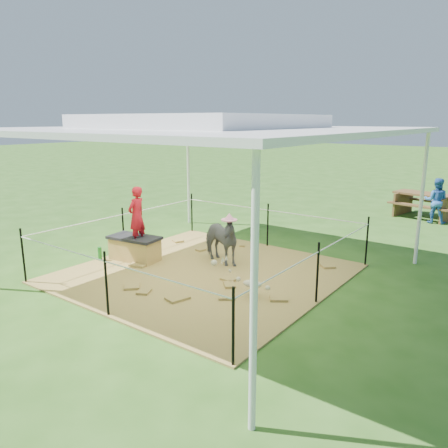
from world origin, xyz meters
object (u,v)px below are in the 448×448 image
Objects in this scene: straw_bale at (135,249)px; woman at (136,211)px; pony at (218,239)px; distant_person at (436,201)px; picnic_table_near at (425,205)px; foal at (252,282)px; green_bottle at (100,254)px.

straw_bale is 0.83× the size of woman.
distant_person is (2.66, 6.44, 0.12)m from pony.
distant_person is at bearing -47.25° from picnic_table_near.
picnic_table_near is at bearing 70.81° from foal.
pony is at bearing 29.90° from straw_bale.
woman reaches higher than foal.
distant_person reaches higher than straw_bale.
green_bottle is (-0.55, -0.45, -0.08)m from straw_bale.
foal is at bearing 78.49° from woman.
straw_bale is 1.74m from pony.
green_bottle is 0.16× the size of picnic_table_near.
woman reaches higher than straw_bale.
green_bottle is 3.53m from foal.
straw_bale reaches higher than green_bottle.
foal is at bearing -3.49° from straw_bale.
distant_person is (1.19, 7.47, 0.36)m from foal.
green_bottle is 0.31× the size of foal.
foal is at bearing -85.13° from picnic_table_near.
woman is 4.32× the size of green_bottle.
picnic_table_near is at bearing 62.61° from green_bottle.
green_bottle is 0.22× the size of distant_person.
foal reaches higher than straw_bale.
pony reaches higher than foal.
straw_bale is 3.60× the size of green_bottle.
picnic_table_near is 0.76m from distant_person.
woman reaches higher than green_bottle.
foal is 8.12m from picnic_table_near.
green_bottle is 9.40m from picnic_table_near.
foal is 0.51× the size of picnic_table_near.
distant_person is (4.70, 7.74, 0.46)m from green_bottle.
distant_person is at bearing 58.73° from green_bottle.
picnic_table_near is (0.81, 8.08, 0.09)m from foal.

